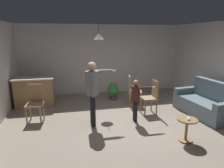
# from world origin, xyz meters

# --- Properties ---
(ground) EXTENTS (7.68, 7.68, 0.00)m
(ground) POSITION_xyz_m (0.00, 0.00, 0.00)
(ground) COLOR gray
(wall_back) EXTENTS (6.40, 0.10, 2.70)m
(wall_back) POSITION_xyz_m (0.00, 3.20, 1.35)
(wall_back) COLOR silver
(wall_back) RESTS_ON ground
(couch_floral) EXTENTS (1.02, 1.87, 1.00)m
(couch_floral) POSITION_xyz_m (2.54, 0.14, 0.33)
(couch_floral) COLOR slate
(couch_floral) RESTS_ON ground
(kitchen_counter) EXTENTS (1.26, 0.66, 0.95)m
(kitchen_counter) POSITION_xyz_m (-2.45, 2.07, 0.48)
(kitchen_counter) COLOR #99754C
(kitchen_counter) RESTS_ON ground
(side_table_by_couch) EXTENTS (0.44, 0.44, 0.52)m
(side_table_by_couch) POSITION_xyz_m (1.13, -1.11, 0.33)
(side_table_by_couch) COLOR #99754C
(side_table_by_couch) RESTS_ON ground
(person_adult) EXTENTS (0.82, 0.48, 1.65)m
(person_adult) POSITION_xyz_m (-0.75, 0.16, 1.02)
(person_adult) COLOR black
(person_adult) RESTS_ON ground
(person_child) EXTENTS (0.59, 0.35, 1.15)m
(person_child) POSITION_xyz_m (0.39, 0.13, 0.72)
(person_child) COLOR black
(person_child) RESTS_ON ground
(dining_chair_by_counter) EXTENTS (0.50, 0.50, 1.00)m
(dining_chair_by_counter) POSITION_xyz_m (0.72, 1.39, 0.55)
(dining_chair_by_counter) COLOR #99754C
(dining_chair_by_counter) RESTS_ON ground
(dining_chair_near_wall) EXTENTS (0.46, 0.46, 1.00)m
(dining_chair_near_wall) POSITION_xyz_m (-2.26, 0.78, 0.55)
(dining_chair_near_wall) COLOR #99754C
(dining_chair_near_wall) RESTS_ON ground
(dining_chair_centre_back) EXTENTS (0.43, 0.43, 1.00)m
(dining_chair_centre_back) POSITION_xyz_m (1.02, 0.58, 0.55)
(dining_chair_centre_back) COLOR #99754C
(dining_chair_centre_back) RESTS_ON ground
(potted_plant_corner) EXTENTS (0.42, 0.42, 0.64)m
(potted_plant_corner) POSITION_xyz_m (0.21, 2.11, 0.35)
(potted_plant_corner) COLOR #4C4742
(potted_plant_corner) RESTS_ON ground
(spare_remote_on_table) EXTENTS (0.09, 0.13, 0.04)m
(spare_remote_on_table) POSITION_xyz_m (1.13, -1.14, 0.54)
(spare_remote_on_table) COLOR white
(spare_remote_on_table) RESTS_ON side_table_by_couch
(ceiling_light_pendant) EXTENTS (0.32, 0.32, 0.55)m
(ceiling_light_pendant) POSITION_xyz_m (-0.35, 1.67, 2.25)
(ceiling_light_pendant) COLOR silver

